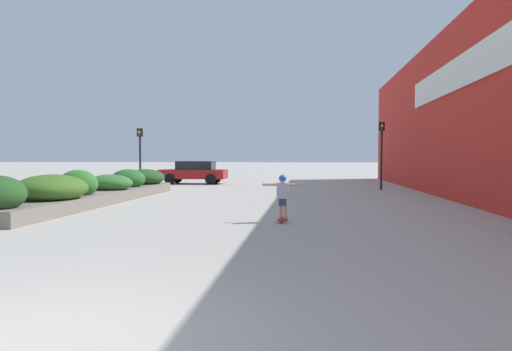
# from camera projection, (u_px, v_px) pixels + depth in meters

# --- Properties ---
(building_wall_right) EXTENTS (0.67, 35.90, 6.97)m
(building_wall_right) POSITION_uv_depth(u_px,v_px,m) (457.00, 111.00, 17.95)
(building_wall_right) COLOR red
(building_wall_right) RESTS_ON ground_plane
(planter_box) EXTENTS (2.04, 12.44, 1.26)m
(planter_box) POSITION_uv_depth(u_px,v_px,m) (95.00, 189.00, 16.70)
(planter_box) COLOR slate
(planter_box) RESTS_ON ground_plane
(skateboard) EXTENTS (0.26, 0.79, 0.09)m
(skateboard) POSITION_uv_depth(u_px,v_px,m) (282.00, 219.00, 11.90)
(skateboard) COLOR maroon
(skateboard) RESTS_ON ground_plane
(skateboarder) EXTENTS (1.07, 0.20, 1.14)m
(skateboarder) POSITION_uv_depth(u_px,v_px,m) (283.00, 192.00, 11.87)
(skateboarder) COLOR tan
(skateboarder) RESTS_ON skateboard
(car_leftmost) EXTENTS (4.16, 1.84, 1.44)m
(car_leftmost) POSITION_uv_depth(u_px,v_px,m) (194.00, 172.00, 28.92)
(car_leftmost) COLOR maroon
(car_leftmost) RESTS_ON ground_plane
(traffic_light_left) EXTENTS (0.28, 0.30, 3.26)m
(traffic_light_left) POSITION_uv_depth(u_px,v_px,m) (140.00, 147.00, 24.78)
(traffic_light_left) COLOR black
(traffic_light_left) RESTS_ON ground_plane
(traffic_light_right) EXTENTS (0.28, 0.30, 3.51)m
(traffic_light_right) POSITION_uv_depth(u_px,v_px,m) (382.00, 144.00, 23.44)
(traffic_light_right) COLOR black
(traffic_light_right) RESTS_ON ground_plane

